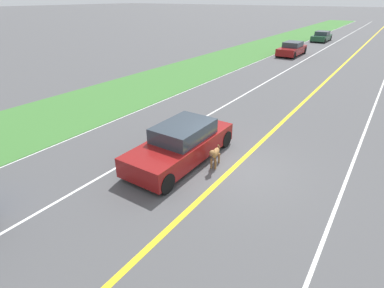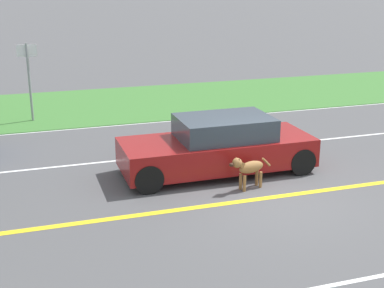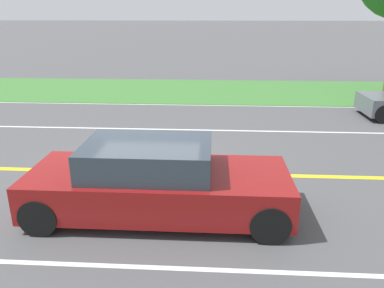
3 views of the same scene
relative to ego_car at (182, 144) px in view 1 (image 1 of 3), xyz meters
name	(u,v)px [view 1 (image 1 of 3)]	position (x,y,z in m)	size (l,w,h in m)	color
ground_plane	(234,168)	(-1.90, -0.57, -0.66)	(400.00, 400.00, 0.00)	#4C4C4F
centre_divider_line	(234,167)	(-1.90, -0.57, -0.66)	(0.18, 160.00, 0.01)	yellow
lane_edge_line_right	(102,125)	(5.10, -0.57, -0.66)	(0.14, 160.00, 0.01)	white
lane_dash_same_dir	(159,143)	(1.60, -0.57, -0.66)	(0.10, 160.00, 0.01)	white
lane_dash_oncoming	(338,201)	(-5.40, -0.57, -0.66)	(0.10, 160.00, 0.01)	white
grass_verge_right	(63,113)	(8.10, -0.57, -0.65)	(6.00, 160.00, 0.03)	#3D7533
ego_car	(182,144)	(0.00, 0.00, 0.00)	(1.85, 4.73, 1.41)	maroon
dog	(215,154)	(-1.28, -0.24, -0.14)	(0.41, 1.16, 0.83)	olive
car_trailing_near	(292,49)	(3.49, -24.34, -0.03)	(1.88, 4.63, 1.34)	maroon
car_trailing_mid	(322,37)	(3.50, -37.37, -0.06)	(1.88, 4.40, 1.28)	#1E472D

